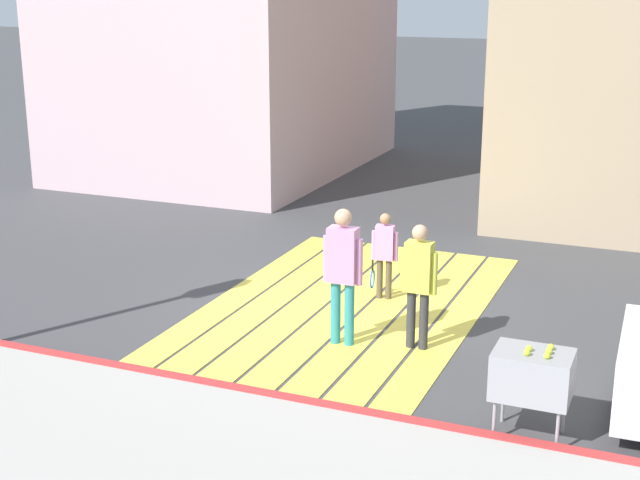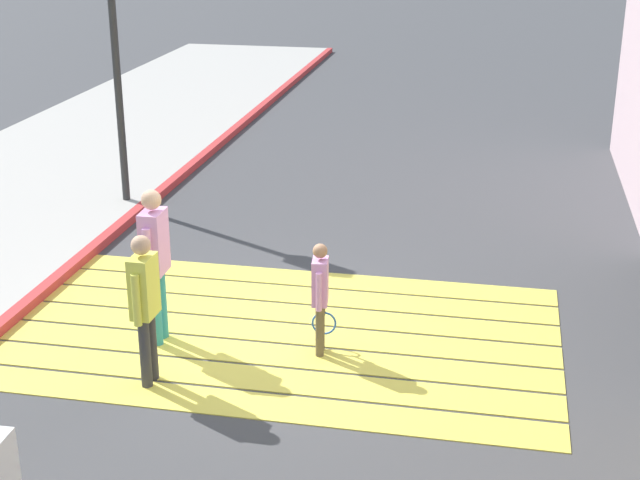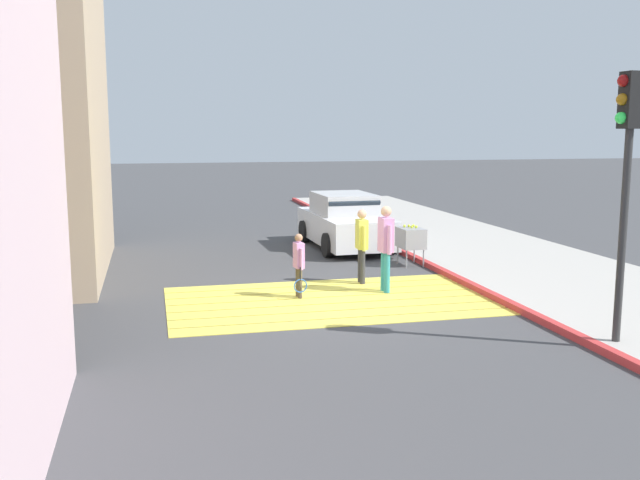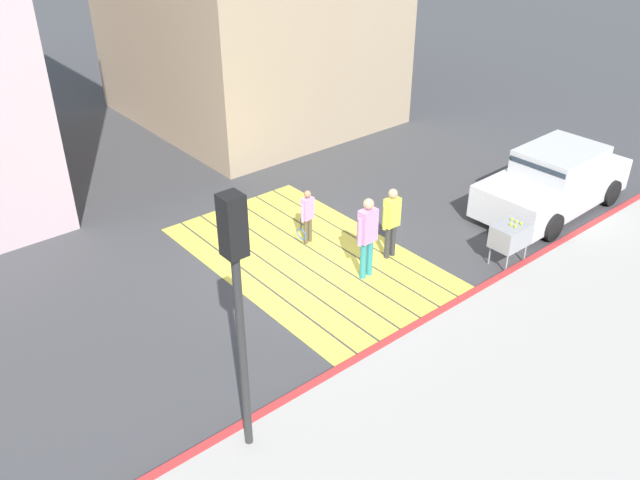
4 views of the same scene
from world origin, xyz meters
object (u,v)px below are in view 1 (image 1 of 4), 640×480
at_px(pedestrian_adult_lead, 419,278).
at_px(pedestrian_adult_trailing, 343,267).
at_px(tennis_ball_cart, 532,375).
at_px(pedestrian_child_with_racket, 384,251).

relative_size(pedestrian_adult_lead, pedestrian_adult_trailing, 0.91).
xyz_separation_m(tennis_ball_cart, pedestrian_adult_lead, (1.81, 1.76, 0.27)).
bearing_deg(pedestrian_adult_lead, tennis_ball_cart, -135.85).
bearing_deg(pedestrian_child_with_racket, tennis_ball_cart, -141.16).
bearing_deg(pedestrian_adult_lead, pedestrian_adult_trailing, 104.37).
bearing_deg(pedestrian_adult_trailing, pedestrian_child_with_racket, 2.13).
bearing_deg(tennis_ball_cart, pedestrian_adult_trailing, 59.75).
relative_size(tennis_ball_cart, pedestrian_adult_lead, 0.62).
height_order(tennis_ball_cart, pedestrian_adult_lead, pedestrian_adult_lead).
distance_m(pedestrian_adult_trailing, pedestrian_child_with_racket, 1.89).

